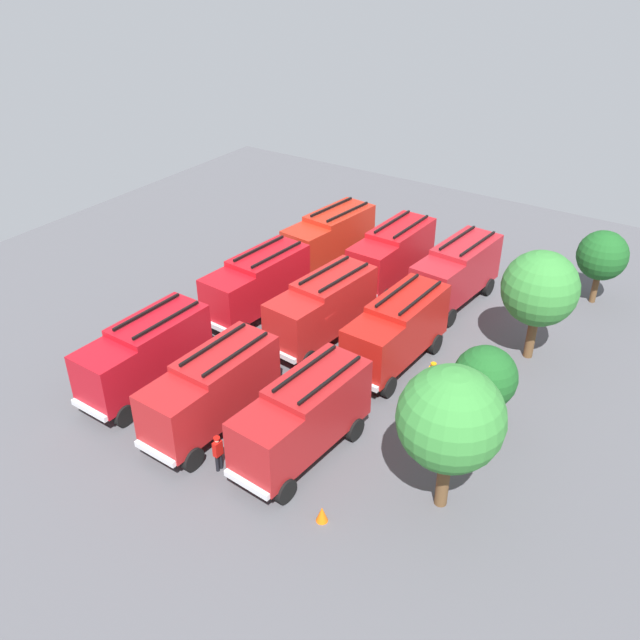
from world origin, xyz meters
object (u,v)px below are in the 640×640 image
Objects in this scene: tree_3 at (451,419)px; traffic_cone_1 at (81,397)px; traffic_cone_2 at (322,514)px; fire_truck_1 at (257,283)px; tree_2 at (485,378)px; fire_truck_0 at (329,237)px; firefighter_0 at (402,295)px; fire_truck_8 at (303,416)px; tree_1 at (540,289)px; fire_truck_2 at (145,353)px; firefighter_1 at (432,376)px; fire_truck_4 at (322,307)px; tree_0 at (602,256)px; fire_truck_5 at (212,389)px; fire_truck_7 at (397,329)px; fire_truck_6 at (456,271)px; fire_truck_3 at (392,253)px; firefighter_2 at (218,452)px; traffic_cone_0 at (373,253)px.

tree_3 is 8.94× the size of traffic_cone_1.
tree_3 reaches higher than traffic_cone_2.
tree_2 reaches higher than fire_truck_1.
fire_truck_0 is 7.44m from firefighter_0.
tree_1 is at bearing 160.82° from fire_truck_8.
fire_truck_1 is 8.94m from fire_truck_2.
traffic_cone_2 is (10.11, 0.07, -0.66)m from firefighter_1.
fire_truck_2 is 20.35m from tree_1.
tree_2 is at bearing 117.28° from traffic_cone_1.
fire_truck_1 is 11.95m from traffic_cone_1.
fire_truck_4 is (0.26, 4.77, 0.00)m from fire_truck_1.
tree_2 is at bearing 113.69° from fire_truck_2.
tree_1 is at bearing 133.70° from traffic_cone_1.
tree_1 reaches higher than tree_0.
fire_truck_8 is at bearing 35.89° from fire_truck_0.
fire_truck_5 is (17.30, 4.77, 0.00)m from fire_truck_0.
fire_truck_7 is 10.39m from tree_3.
tree_2 is at bearing 83.75° from fire_truck_1.
fire_truck_6 is (0.01, 9.20, 0.00)m from fire_truck_0.
fire_truck_5 is at bearing 2.57° from fire_truck_3.
fire_truck_3 is 1.62× the size of tree_2.
firefighter_2 is at bearing 25.94° from fire_truck_0.
fire_truck_0 is at bearing -102.40° from tree_1.
fire_truck_4 and fire_truck_5 have the same top height.
tree_0 is 0.76× the size of tree_1.
tree_2 is (-5.83, 5.87, 0.88)m from fire_truck_8.
fire_truck_5 is 4.06× the size of firefighter_1.
tree_1 is at bearing 4.00° from firefighter_0.
fire_truck_2 is 15.94m from firefighter_0.
fire_truck_2 is at bearing -101.68° from traffic_cone_2.
fire_truck_4 is at bearing 104.60° from firefighter_2.
traffic_cone_0 is at bearing 106.95° from firefighter_2.
fire_truck_4 is at bearing -41.61° from tree_0.
fire_truck_6 is at bearing 96.39° from fire_truck_0.
traffic_cone_1 is 1.03× the size of traffic_cone_2.
fire_truck_8 is 1.57× the size of tree_0.
tree_1 is (-13.26, 5.75, 2.02)m from fire_truck_8.
fire_truck_4 is at bearing -125.25° from tree_3.
fire_truck_5 is at bearing -9.21° from fire_truck_6.
fire_truck_1 reaches higher than firefighter_1.
firefighter_0 is 2.26× the size of traffic_cone_1.
firefighter_1 is at bearing -26.57° from tree_1.
firefighter_1 is 1.00× the size of firefighter_2.
fire_truck_1 is 1.00× the size of fire_truck_6.
fire_truck_1 is at bearing -72.99° from tree_1.
firefighter_1 is at bearing 87.33° from fire_truck_4.
tree_3 reaches higher than firefighter_1.
fire_truck_0 is 1.20× the size of tree_1.
fire_truck_4 is 1.58× the size of tree_0.
tree_3 is at bearing 2.89° from tree_1.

